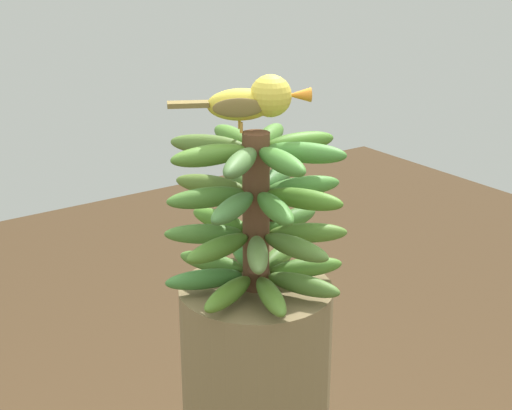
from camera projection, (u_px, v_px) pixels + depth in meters
The scene contains 2 objects.
banana_bunch at pixel (256, 213), 1.26m from camera, with size 0.31×0.31×0.27m.
perched_bird at pixel (256, 100), 1.21m from camera, with size 0.13×0.21×0.09m.
Camera 1 is at (0.97, -0.68, 1.87)m, focal length 53.71 mm.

